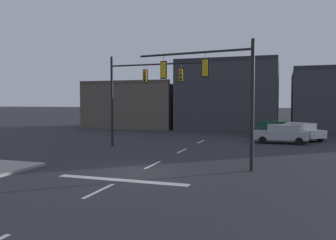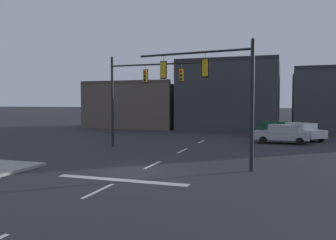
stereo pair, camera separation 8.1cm
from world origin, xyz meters
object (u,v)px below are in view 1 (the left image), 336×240
car_lot_farside (272,129)px  car_lot_middle (301,131)px  signal_mast_near_side (217,83)px  signal_mast_far_side (136,86)px  car_lot_nearside (281,133)px

car_lot_farside → car_lot_middle: bearing=-36.6°
signal_mast_near_side → car_lot_farside: 18.44m
car_lot_middle → signal_mast_far_side: bearing=-142.0°
signal_mast_near_side → car_lot_nearside: (3.28, 12.72, -3.72)m
signal_mast_near_side → car_lot_middle: signal_mast_near_side is taller
signal_mast_near_side → car_lot_middle: (5.00, 15.93, -3.72)m
car_lot_nearside → car_lot_middle: 3.64m
signal_mast_near_side → car_lot_nearside: bearing=75.5°
signal_mast_far_side → car_lot_middle: (12.39, 9.67, -3.90)m
signal_mast_near_side → car_lot_nearside: signal_mast_near_side is taller
signal_mast_near_side → car_lot_farside: bearing=82.6°
car_lot_nearside → signal_mast_far_side: bearing=-148.8°
signal_mast_far_side → car_lot_nearside: signal_mast_far_side is taller
car_lot_farside → car_lot_nearside: bearing=-79.7°
signal_mast_far_side → car_lot_nearside: size_ratio=1.71×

